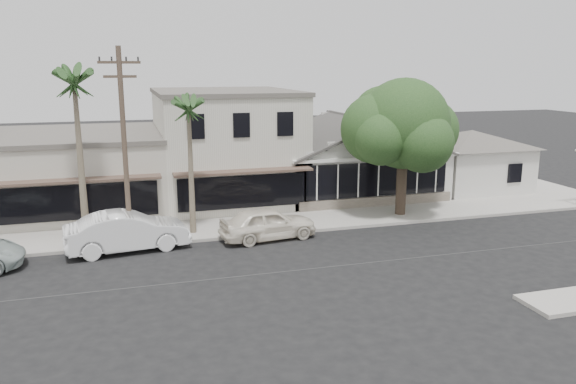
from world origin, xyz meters
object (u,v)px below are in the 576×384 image
object	(u,v)px
car_0	(268,223)
shade_tree	(401,126)
utility_pole	(124,143)
car_1	(127,231)

from	to	relation	value
car_0	shade_tree	bearing A→B (deg)	-81.97
car_0	shade_tree	size ratio (longest dim) A/B	0.61
utility_pole	car_1	xyz separation A→B (m)	(-0.11, -0.60, -3.90)
utility_pole	shade_tree	xyz separation A→B (m)	(14.38, 1.46, 0.19)
car_0	car_1	distance (m)	6.49
shade_tree	utility_pole	bearing A→B (deg)	-174.22
car_0	shade_tree	world-z (taller)	shade_tree
utility_pole	car_1	world-z (taller)	utility_pole
car_0	car_1	bearing A→B (deg)	81.79
utility_pole	car_0	distance (m)	7.56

